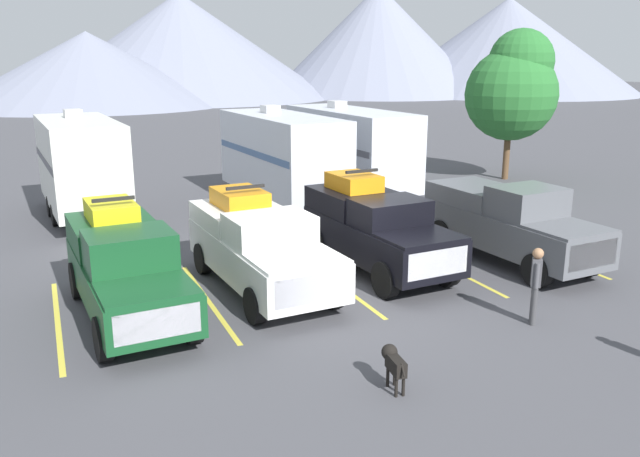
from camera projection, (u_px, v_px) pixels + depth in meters
ground_plane at (351, 293)px, 16.12m from camera, size 240.00×240.00×0.00m
pickup_truck_a at (125, 265)px, 14.51m from camera, size 2.34×5.69×2.58m
pickup_truck_b at (259, 244)px, 16.29m from camera, size 2.51×5.79×2.49m
pickup_truck_c at (375, 227)px, 17.67m from camera, size 2.43×5.35×2.67m
pickup_truck_d at (508, 221)px, 18.45m from camera, size 2.38×5.83×2.26m
lot_stripe_a at (58, 322)px, 14.34m from camera, size 0.12×5.50×0.01m
lot_stripe_b at (208, 300)px, 15.64m from camera, size 0.12×5.50×0.01m
lot_stripe_c at (335, 282)px, 16.94m from camera, size 0.12×5.50×0.01m
lot_stripe_d at (444, 266)px, 18.23m from camera, size 0.12×5.50×0.01m
lot_stripe_e at (539, 252)px, 19.53m from camera, size 0.12×5.50×0.01m
camper_trailer_a at (81, 163)px, 23.15m from camera, size 2.85×7.59×3.85m
camper_trailer_b at (282, 155)px, 25.04m from camera, size 2.99×8.40×3.85m
camper_trailer_c at (350, 146)px, 27.26m from camera, size 2.96×8.73×3.87m
person_a at (536, 281)px, 14.04m from camera, size 0.32×0.33×1.74m
dog at (393, 361)px, 11.40m from camera, size 0.32×0.83×0.75m
tree_a at (513, 86)px, 29.98m from camera, size 4.26×4.26×6.97m
mountain_ridge at (136, 47)px, 83.34m from camera, size 153.55×50.82×16.38m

